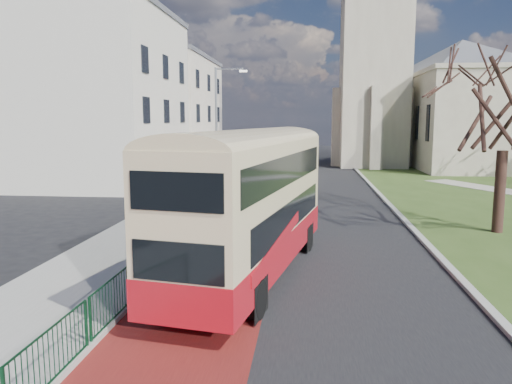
# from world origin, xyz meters

# --- Properties ---
(ground) EXTENTS (160.00, 160.00, 0.00)m
(ground) POSITION_xyz_m (0.00, 0.00, 0.00)
(ground) COLOR black
(ground) RESTS_ON ground
(road_carriageway) EXTENTS (9.00, 120.00, 0.01)m
(road_carriageway) POSITION_xyz_m (1.50, 20.00, 0.01)
(road_carriageway) COLOR black
(road_carriageway) RESTS_ON ground
(bus_lane) EXTENTS (3.40, 120.00, 0.01)m
(bus_lane) POSITION_xyz_m (-1.20, 20.00, 0.01)
(bus_lane) COLOR #591414
(bus_lane) RESTS_ON ground
(pavement_west) EXTENTS (4.00, 120.00, 0.12)m
(pavement_west) POSITION_xyz_m (-5.00, 20.00, 0.06)
(pavement_west) COLOR gray
(pavement_west) RESTS_ON ground
(kerb_west) EXTENTS (0.25, 120.00, 0.13)m
(kerb_west) POSITION_xyz_m (-3.00, 20.00, 0.07)
(kerb_west) COLOR #999993
(kerb_west) RESTS_ON ground
(kerb_east) EXTENTS (0.25, 80.00, 0.13)m
(kerb_east) POSITION_xyz_m (6.10, 22.00, 0.07)
(kerb_east) COLOR #999993
(kerb_east) RESTS_ON ground
(pedestrian_railing) EXTENTS (0.07, 24.00, 1.12)m
(pedestrian_railing) POSITION_xyz_m (-2.95, 4.00, 0.55)
(pedestrian_railing) COLOR #0C351C
(pedestrian_railing) RESTS_ON ground
(gothic_church) EXTENTS (16.38, 18.00, 40.00)m
(gothic_church) POSITION_xyz_m (12.56, 38.00, 13.13)
(gothic_church) COLOR gray
(gothic_church) RESTS_ON ground
(street_block_near) EXTENTS (10.30, 14.30, 13.00)m
(street_block_near) POSITION_xyz_m (-14.00, 22.00, 6.51)
(street_block_near) COLOR beige
(street_block_near) RESTS_ON ground
(street_block_far) EXTENTS (10.30, 16.30, 11.50)m
(street_block_far) POSITION_xyz_m (-14.00, 38.00, 5.76)
(street_block_far) COLOR beige
(street_block_far) RESTS_ON ground
(streetlamp) EXTENTS (2.13, 0.18, 8.00)m
(streetlamp) POSITION_xyz_m (-4.35, 18.00, 4.59)
(streetlamp) COLOR gray
(streetlamp) RESTS_ON pavement_west
(bus) EXTENTS (4.19, 10.56, 4.31)m
(bus) POSITION_xyz_m (-0.14, 0.13, 2.46)
(bus) COLOR #9F0E18
(bus) RESTS_ON ground
(winter_tree_near) EXTENTS (6.35, 6.35, 8.91)m
(winter_tree_near) POSITION_xyz_m (9.58, 7.15, 6.21)
(winter_tree_near) COLOR #321E19
(winter_tree_near) RESTS_ON grass_green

